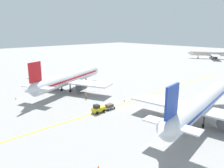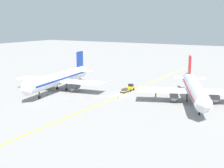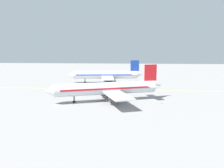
# 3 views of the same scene
# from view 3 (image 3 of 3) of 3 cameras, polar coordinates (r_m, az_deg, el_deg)

# --- Properties ---
(ground_plane) EXTENTS (400.00, 400.00, 0.00)m
(ground_plane) POSITION_cam_3_polar(r_m,az_deg,el_deg) (84.96, -0.12, -1.43)
(ground_plane) COLOR gray
(apron_yellow_centreline) EXTENTS (0.86, 120.00, 0.01)m
(apron_yellow_centreline) POSITION_cam_3_polar(r_m,az_deg,el_deg) (84.96, -0.12, -1.43)
(apron_yellow_centreline) COLOR yellow
(apron_yellow_centreline) RESTS_ON ground
(airplane_at_gate) EXTENTS (27.89, 34.01, 10.60)m
(airplane_at_gate) POSITION_cam_3_polar(r_m,az_deg,el_deg) (64.30, -1.00, -1.21)
(airplane_at_gate) COLOR silver
(airplane_at_gate) RESTS_ON ground
(airplane_adjacent_stand) EXTENTS (28.46, 35.50, 10.60)m
(airplane_adjacent_stand) POSITION_cam_3_polar(r_m,az_deg,el_deg) (103.13, -1.54, 2.36)
(airplane_adjacent_stand) COLOR silver
(airplane_adjacent_stand) RESTS_ON ground
(baggage_tug_white) EXTENTS (1.84, 3.05, 2.11)m
(baggage_tug_white) POSITION_cam_3_polar(r_m,az_deg,el_deg) (84.76, 4.29, -0.86)
(baggage_tug_white) COLOR gold
(baggage_tug_white) RESTS_ON ground
(baggage_cart_trailing) EXTENTS (1.48, 2.64, 1.24)m
(baggage_cart_trailing) POSITION_cam_3_polar(r_m,az_deg,el_deg) (85.05, 2.07, -0.91)
(baggage_cart_trailing) COLOR gray
(baggage_cart_trailing) RESTS_ON ground
(ground_crew_worker) EXTENTS (0.54, 0.35, 1.68)m
(ground_crew_worker) POSITION_cam_3_polar(r_m,az_deg,el_deg) (75.31, 1.15, -1.98)
(ground_crew_worker) COLOR #23232D
(ground_crew_worker) RESTS_ON ground
(traffic_cone_near_nose) EXTENTS (0.32, 0.32, 0.55)m
(traffic_cone_near_nose) POSITION_cam_3_polar(r_m,az_deg,el_deg) (101.23, 12.06, 0.11)
(traffic_cone_near_nose) COLOR orange
(traffic_cone_near_nose) RESTS_ON ground
(traffic_cone_mid_apron) EXTENTS (0.32, 0.32, 0.55)m
(traffic_cone_mid_apron) POSITION_cam_3_polar(r_m,az_deg,el_deg) (62.85, 12.90, -4.84)
(traffic_cone_mid_apron) COLOR orange
(traffic_cone_mid_apron) RESTS_ON ground
(traffic_cone_by_wingtip) EXTENTS (0.32, 0.32, 0.55)m
(traffic_cone_by_wingtip) POSITION_cam_3_polar(r_m,az_deg,el_deg) (84.34, -2.54, -1.32)
(traffic_cone_by_wingtip) COLOR orange
(traffic_cone_by_wingtip) RESTS_ON ground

